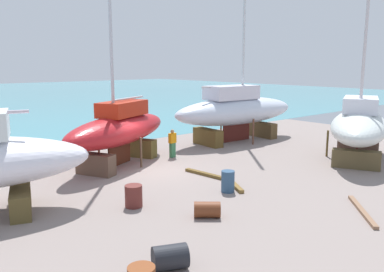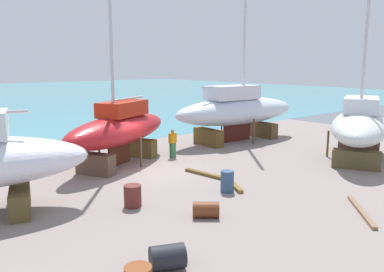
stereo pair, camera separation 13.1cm
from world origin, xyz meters
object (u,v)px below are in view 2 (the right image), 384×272
(barrel_tipped_left, at_px, (133,196))
(sailboat_large_starboard, at_px, (119,129))
(sailboat_mid_port, at_px, (237,110))
(barrel_ochre, at_px, (206,210))
(barrel_tipped_center, at_px, (227,181))
(barrel_rust_far, at_px, (168,257))
(sailboat_far_slipway, at_px, (359,126))
(worker, at_px, (173,143))

(barrel_tipped_left, bearing_deg, sailboat_large_starboard, 64.04)
(sailboat_mid_port, bearing_deg, sailboat_large_starboard, -172.74)
(sailboat_mid_port, relative_size, barrel_ochre, 15.56)
(barrel_ochre, xyz_separation_m, barrel_tipped_center, (2.62, 1.54, 0.18))
(barrel_rust_far, height_order, barrel_tipped_left, barrel_tipped_left)
(sailboat_far_slipway, height_order, worker, sailboat_far_slipway)
(worker, bearing_deg, sailboat_mid_port, 92.49)
(barrel_tipped_left, bearing_deg, barrel_tipped_center, -15.06)
(sailboat_mid_port, distance_m, barrel_tipped_left, 14.38)
(sailboat_mid_port, xyz_separation_m, worker, (-6.50, -1.04, -1.35))
(barrel_rust_far, bearing_deg, worker, 51.95)
(sailboat_far_slipway, xyz_separation_m, barrel_rust_far, (-15.83, -2.94, -1.62))
(sailboat_mid_port, xyz_separation_m, barrel_ochre, (-11.25, -9.19, -1.93))
(sailboat_large_starboard, distance_m, barrel_ochre, 8.91)
(sailboat_mid_port, distance_m, barrel_ochre, 14.65)
(worker, xyz_separation_m, barrel_tipped_center, (-2.12, -6.61, -0.40))
(worker, xyz_separation_m, barrel_ochre, (-4.74, -8.15, -0.57))
(sailboat_large_starboard, distance_m, worker, 3.46)
(barrel_rust_far, relative_size, barrel_tipped_center, 1.00)
(sailboat_far_slipway, bearing_deg, barrel_tipped_center, -29.56)
(sailboat_mid_port, xyz_separation_m, sailboat_far_slipway, (1.36, -8.28, -0.26))
(sailboat_mid_port, bearing_deg, barrel_tipped_left, -148.70)
(sailboat_mid_port, height_order, barrel_tipped_left, sailboat_mid_port)
(sailboat_mid_port, distance_m, sailboat_large_starboard, 9.77)
(barrel_tipped_center, bearing_deg, sailboat_far_slipway, -3.61)
(barrel_tipped_left, bearing_deg, worker, 41.85)
(barrel_rust_far, bearing_deg, barrel_ochre, 32.23)
(worker, relative_size, barrel_ochre, 1.76)
(sailboat_far_slipway, xyz_separation_m, barrel_tipped_left, (-14.03, 1.72, -1.53))
(barrel_tipped_center, bearing_deg, sailboat_large_starboard, 99.04)
(barrel_rust_far, bearing_deg, barrel_tipped_left, 68.83)
(sailboat_mid_port, height_order, barrel_ochre, sailboat_mid_port)
(sailboat_large_starboard, height_order, barrel_ochre, sailboat_large_starboard)
(worker, height_order, barrel_tipped_left, worker)
(sailboat_large_starboard, xyz_separation_m, barrel_tipped_left, (-2.92, -5.99, -1.53))
(worker, bearing_deg, barrel_tipped_center, -24.42)
(sailboat_large_starboard, relative_size, barrel_tipped_center, 13.29)
(barrel_tipped_left, height_order, barrel_ochre, barrel_tipped_left)
(sailboat_far_slipway, height_order, barrel_tipped_center, sailboat_far_slipway)
(barrel_ochre, relative_size, barrel_tipped_center, 1.02)
(worker, relative_size, barrel_rust_far, 1.79)
(worker, distance_m, barrel_tipped_center, 6.95)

